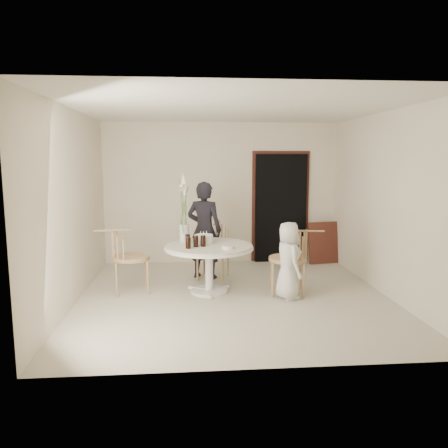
{
  "coord_description": "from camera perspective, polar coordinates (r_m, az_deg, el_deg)",
  "views": [
    {
      "loc": [
        -0.67,
        -6.16,
        2.01
      ],
      "look_at": [
        -0.12,
        0.3,
        1.04
      ],
      "focal_mm": 35.0,
      "sensor_mm": 36.0,
      "label": 1
    }
  ],
  "objects": [
    {
      "name": "cola_tumbler_b",
      "position": [
        6.41,
        -3.71,
        -2.27
      ],
      "size": [
        0.1,
        0.1,
        0.16
      ],
      "primitive_type": "cylinder",
      "rotation": [
        0.0,
        0.0,
        0.43
      ],
      "color": "black",
      "rests_on": "table"
    },
    {
      "name": "cola_tumbler_a",
      "position": [
        6.3,
        -4.71,
        -2.47
      ],
      "size": [
        0.09,
        0.09,
        0.16
      ],
      "primitive_type": "cylinder",
      "rotation": [
        0.0,
        0.0,
        0.26
      ],
      "color": "black",
      "rests_on": "table"
    },
    {
      "name": "table",
      "position": [
        6.57,
        -1.97,
        -3.74
      ],
      "size": [
        1.33,
        1.33,
        0.73
      ],
      "color": "silver",
      "rests_on": "ground"
    },
    {
      "name": "door_trim",
      "position": [
        8.63,
        7.35,
        2.46
      ],
      "size": [
        1.12,
        0.03,
        2.22
      ],
      "primitive_type": "cube",
      "color": "#52291C",
      "rests_on": "ground"
    },
    {
      "name": "flower_vase",
      "position": [
        6.75,
        -5.27,
        1.13
      ],
      "size": [
        0.15,
        0.15,
        1.08
      ],
      "rotation": [
        0.0,
        0.0,
        -0.19
      ],
      "color": "silver",
      "rests_on": "table"
    },
    {
      "name": "cola_tumbler_c",
      "position": [
        6.62,
        -4.77,
        -1.98
      ],
      "size": [
        0.08,
        0.08,
        0.15
      ],
      "primitive_type": "cylinder",
      "rotation": [
        0.0,
        0.0,
        0.22
      ],
      "color": "black",
      "rests_on": "table"
    },
    {
      "name": "chair_far",
      "position": [
        7.46,
        -1.2,
        -2.35
      ],
      "size": [
        0.62,
        0.65,
        0.93
      ],
      "rotation": [
        0.0,
        0.0,
        -0.3
      ],
      "color": "tan",
      "rests_on": "ground"
    },
    {
      "name": "plate_stack",
      "position": [
        6.26,
        0.54,
        -3.06
      ],
      "size": [
        0.25,
        0.25,
        0.05
      ],
      "primitive_type": "cylinder",
      "rotation": [
        0.0,
        0.0,
        0.42
      ],
      "color": "silver",
      "rests_on": "table"
    },
    {
      "name": "birthday_cake",
      "position": [
        6.64,
        -2.69,
        -2.0
      ],
      "size": [
        0.29,
        0.29,
        0.19
      ],
      "rotation": [
        0.0,
        0.0,
        -0.02
      ],
      "color": "white",
      "rests_on": "table"
    },
    {
      "name": "doorway",
      "position": [
        8.6,
        7.4,
        2.03
      ],
      "size": [
        1.0,
        0.1,
        2.1
      ],
      "primitive_type": "cube",
      "color": "black",
      "rests_on": "ground"
    },
    {
      "name": "girl",
      "position": [
        7.35,
        -2.58,
        -0.81
      ],
      "size": [
        0.7,
        0.58,
        1.64
      ],
      "primitive_type": "imported",
      "rotation": [
        0.0,
        0.0,
        2.77
      ],
      "color": "black",
      "rests_on": "ground"
    },
    {
      "name": "boy",
      "position": [
        6.36,
        8.38,
        -4.75
      ],
      "size": [
        0.46,
        0.61,
        1.12
      ],
      "primitive_type": "imported",
      "rotation": [
        0.0,
        0.0,
        1.78
      ],
      "color": "silver",
      "rests_on": "ground"
    },
    {
      "name": "room_shell",
      "position": [
        6.21,
        1.35,
        4.92
      ],
      "size": [
        4.5,
        4.5,
        4.5
      ],
      "color": "white",
      "rests_on": "ground"
    },
    {
      "name": "cola_tumbler_d",
      "position": [
        6.43,
        -2.75,
        -2.24
      ],
      "size": [
        0.09,
        0.09,
        0.16
      ],
      "primitive_type": "cylinder",
      "rotation": [
        0.0,
        0.0,
        -0.17
      ],
      "color": "black",
      "rests_on": "table"
    },
    {
      "name": "chair_right",
      "position": [
        6.59,
        9.52,
        -3.66
      ],
      "size": [
        0.64,
        0.6,
        0.98
      ],
      "rotation": [
        0.0,
        0.0,
        -1.73
      ],
      "color": "tan",
      "rests_on": "ground"
    },
    {
      "name": "chair_left",
      "position": [
        6.74,
        -13.22,
        -3.48
      ],
      "size": [
        0.64,
        0.6,
        0.98
      ],
      "rotation": [
        0.0,
        0.0,
        1.73
      ],
      "color": "tan",
      "rests_on": "ground"
    },
    {
      "name": "ground",
      "position": [
        6.51,
        1.29,
        -9.46
      ],
      "size": [
        4.5,
        4.5,
        0.0
      ],
      "primitive_type": "plane",
      "color": "beige",
      "rests_on": "ground"
    },
    {
      "name": "picture_frame",
      "position": [
        8.67,
        12.83,
        -2.4
      ],
      "size": [
        0.63,
        0.27,
        0.8
      ],
      "primitive_type": "cube",
      "rotation": [
        -0.17,
        0.0,
        0.15
      ],
      "color": "#52291C",
      "rests_on": "ground"
    }
  ]
}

